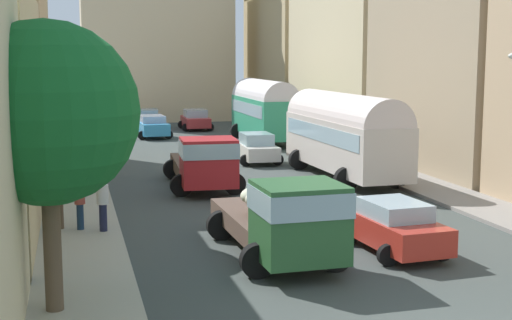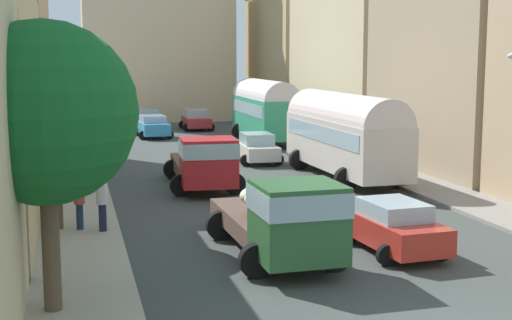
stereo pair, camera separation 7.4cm
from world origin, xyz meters
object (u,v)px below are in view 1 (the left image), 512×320
at_px(car_1, 148,119).
at_px(pedestrian_3, 62,155).
at_px(car_0, 152,126).
at_px(car_2, 394,226).
at_px(pedestrian_1, 92,160).
at_px(pedestrian_2, 69,144).
at_px(parked_bus_1, 264,108).
at_px(cargo_truck_0, 284,218).
at_px(pedestrian_4, 103,203).
at_px(pedestrian_0, 80,202).
at_px(car_4, 195,120).
at_px(cargo_truck_1, 204,162).
at_px(car_3, 256,148).
at_px(parked_bus_0, 344,132).

relative_size(car_1, pedestrian_3, 2.48).
xyz_separation_m(car_0, car_2, (3.49, -31.28, -0.01)).
xyz_separation_m(pedestrian_1, pedestrian_2, (-0.95, 6.24, 0.01)).
bearing_deg(parked_bus_1, car_1, 120.26).
bearing_deg(cargo_truck_0, pedestrian_2, 105.52).
bearing_deg(parked_bus_1, pedestrian_4, -116.57).
height_order(parked_bus_1, pedestrian_3, parked_bus_1).
bearing_deg(pedestrian_0, car_4, 73.86).
height_order(car_0, pedestrian_3, pedestrian_3).
xyz_separation_m(pedestrian_1, pedestrian_3, (-1.27, 2.32, -0.05)).
bearing_deg(cargo_truck_1, pedestrian_2, 120.87).
bearing_deg(pedestrian_4, car_4, 75.24).
distance_m(parked_bus_1, car_3, 9.20).
height_order(parked_bus_0, parked_bus_1, parked_bus_1).
bearing_deg(car_4, pedestrian_1, -111.02).
xyz_separation_m(cargo_truck_0, pedestrian_0, (-5.33, 4.73, -0.23)).
bearing_deg(car_3, car_0, 106.93).
relative_size(car_1, car_2, 1.07).
relative_size(parked_bus_1, pedestrian_1, 4.77).
bearing_deg(car_4, car_1, 147.91).
distance_m(cargo_truck_0, car_4, 35.99).
xyz_separation_m(car_3, pedestrian_2, (-9.58, 2.03, 0.28)).
xyz_separation_m(cargo_truck_0, car_0, (-0.09, 31.54, -0.49)).
distance_m(cargo_truck_0, car_2, 3.45).
height_order(pedestrian_1, pedestrian_2, pedestrian_2).
distance_m(car_0, car_2, 31.47).
distance_m(parked_bus_0, pedestrian_4, 13.95).
bearing_deg(pedestrian_2, car_3, -11.94).
xyz_separation_m(parked_bus_0, pedestrian_2, (-12.25, 7.81, -1.10)).
relative_size(parked_bus_1, pedestrian_3, 5.09).
distance_m(car_3, pedestrian_4, 16.38).
bearing_deg(car_0, cargo_truck_1, -90.20).
height_order(cargo_truck_1, pedestrian_3, cargo_truck_1).
relative_size(car_0, pedestrian_1, 2.36).
relative_size(pedestrian_0, pedestrian_2, 0.98).
height_order(parked_bus_1, pedestrian_0, parked_bus_1).
relative_size(cargo_truck_1, car_1, 1.69).
height_order(parked_bus_1, car_3, parked_bus_1).
bearing_deg(pedestrian_0, pedestrian_3, 93.08).
height_order(car_2, pedestrian_0, pedestrian_0).
xyz_separation_m(pedestrian_3, pedestrian_4, (1.32, -12.06, 0.05)).
bearing_deg(car_0, pedestrian_1, -104.75).
relative_size(car_2, pedestrian_4, 2.17).
bearing_deg(cargo_truck_0, cargo_truck_1, 90.83).
bearing_deg(pedestrian_1, car_0, 75.25).
bearing_deg(pedestrian_0, car_3, 55.64).
distance_m(parked_bus_1, car_2, 26.93).
bearing_deg(car_1, cargo_truck_0, -90.42).
bearing_deg(parked_bus_1, pedestrian_1, -131.44).
bearing_deg(car_3, cargo_truck_1, -119.88).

